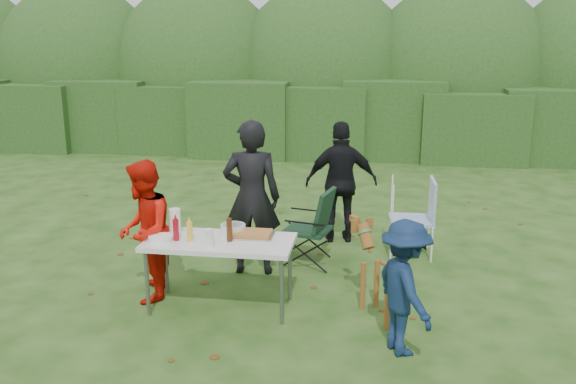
# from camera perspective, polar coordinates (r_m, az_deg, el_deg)

# --- Properties ---
(ground) EXTENTS (80.00, 80.00, 0.00)m
(ground) POSITION_cam_1_polar(r_m,az_deg,el_deg) (6.48, -4.65, -10.65)
(ground) COLOR #1E4211
(hedge_row) EXTENTS (22.00, 1.40, 1.70)m
(hedge_row) POSITION_cam_1_polar(r_m,az_deg,el_deg) (13.89, 2.71, 6.86)
(hedge_row) COLOR #23471C
(hedge_row) RESTS_ON ground
(shrub_backdrop) EXTENTS (20.00, 2.60, 3.20)m
(shrub_backdrop) POSITION_cam_1_polar(r_m,az_deg,el_deg) (15.39, 3.35, 10.45)
(shrub_backdrop) COLOR #3D6628
(shrub_backdrop) RESTS_ON ground
(folding_table) EXTENTS (1.50, 0.70, 0.74)m
(folding_table) POSITION_cam_1_polar(r_m,az_deg,el_deg) (6.22, -6.43, -4.95)
(folding_table) COLOR silver
(folding_table) RESTS_ON ground
(person_cook) EXTENTS (0.71, 0.51, 1.83)m
(person_cook) POSITION_cam_1_polar(r_m,az_deg,el_deg) (7.05, -3.41, -0.55)
(person_cook) COLOR black
(person_cook) RESTS_ON ground
(person_red_jacket) EXTENTS (0.71, 0.83, 1.50)m
(person_red_jacket) POSITION_cam_1_polar(r_m,az_deg,el_deg) (6.57, -13.30, -3.59)
(person_red_jacket) COLOR red
(person_red_jacket) RESTS_ON ground
(person_black_puffy) EXTENTS (1.01, 0.54, 1.64)m
(person_black_puffy) POSITION_cam_1_polar(r_m,az_deg,el_deg) (8.18, 5.02, 0.91)
(person_black_puffy) COLOR black
(person_black_puffy) RESTS_ON ground
(child) EXTENTS (0.76, 0.91, 1.23)m
(child) POSITION_cam_1_polar(r_m,az_deg,el_deg) (5.48, 10.86, -8.78)
(child) COLOR #102446
(child) RESTS_ON ground
(dog) EXTENTS (0.80, 0.99, 0.88)m
(dog) POSITION_cam_1_polar(r_m,az_deg,el_deg) (6.13, 8.83, -7.77)
(dog) COLOR brown
(dog) RESTS_ON ground
(camping_chair) EXTENTS (0.72, 0.72, 0.95)m
(camping_chair) POSITION_cam_1_polar(r_m,az_deg,el_deg) (7.46, 1.79, -3.16)
(camping_chair) COLOR #163320
(camping_chair) RESTS_ON ground
(lawn_chair) EXTENTS (0.61, 0.61, 0.99)m
(lawn_chair) POSITION_cam_1_polar(r_m,az_deg,el_deg) (7.90, 11.48, -2.27)
(lawn_chair) COLOR #4765B1
(lawn_chair) RESTS_ON ground
(food_tray) EXTENTS (0.45, 0.30, 0.02)m
(food_tray) POSITION_cam_1_polar(r_m,az_deg,el_deg) (6.27, -3.43, -4.10)
(food_tray) COLOR #B7B7BA
(food_tray) RESTS_ON folding_table
(focaccia_bread) EXTENTS (0.40, 0.26, 0.04)m
(focaccia_bread) POSITION_cam_1_polar(r_m,az_deg,el_deg) (6.26, -3.43, -3.86)
(focaccia_bread) COLOR #B47335
(focaccia_bread) RESTS_ON food_tray
(mustard_bottle) EXTENTS (0.06, 0.06, 0.20)m
(mustard_bottle) POSITION_cam_1_polar(r_m,az_deg,el_deg) (6.18, -9.19, -3.67)
(mustard_bottle) COLOR yellow
(mustard_bottle) RESTS_ON folding_table
(ketchup_bottle) EXTENTS (0.06, 0.06, 0.22)m
(ketchup_bottle) POSITION_cam_1_polar(r_m,az_deg,el_deg) (6.22, -10.45, -3.51)
(ketchup_bottle) COLOR maroon
(ketchup_bottle) RESTS_ON folding_table
(beer_bottle) EXTENTS (0.06, 0.06, 0.24)m
(beer_bottle) POSITION_cam_1_polar(r_m,az_deg,el_deg) (6.12, -5.51, -3.54)
(beer_bottle) COLOR #47230F
(beer_bottle) RESTS_ON folding_table
(paper_towel_roll) EXTENTS (0.12, 0.12, 0.26)m
(paper_towel_roll) POSITION_cam_1_polar(r_m,az_deg,el_deg) (6.44, -10.53, -2.68)
(paper_towel_roll) COLOR white
(paper_towel_roll) RESTS_ON folding_table
(cup_stack) EXTENTS (0.08, 0.08, 0.18)m
(cup_stack) POSITION_cam_1_polar(r_m,az_deg,el_deg) (6.00, -7.36, -4.28)
(cup_stack) COLOR white
(cup_stack) RESTS_ON folding_table
(pasta_bowl) EXTENTS (0.26, 0.26, 0.10)m
(pasta_bowl) POSITION_cam_1_polar(r_m,az_deg,el_deg) (6.36, -5.16, -3.48)
(pasta_bowl) COLOR silver
(pasta_bowl) RESTS_ON folding_table
(plate_stack) EXTENTS (0.24, 0.24, 0.05)m
(plate_stack) POSITION_cam_1_polar(r_m,az_deg,el_deg) (6.27, -11.85, -4.26)
(plate_stack) COLOR white
(plate_stack) RESTS_ON folding_table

